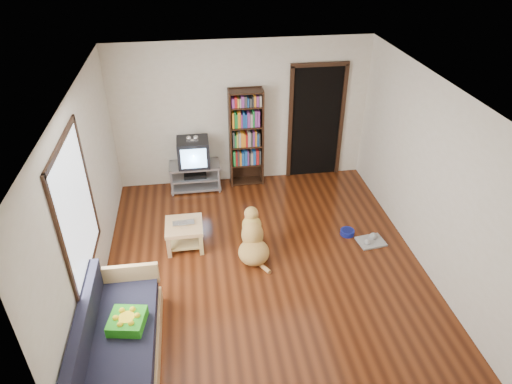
{
  "coord_description": "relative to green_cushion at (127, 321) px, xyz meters",
  "views": [
    {
      "loc": [
        -0.84,
        -4.99,
        4.39
      ],
      "look_at": [
        -0.04,
        0.53,
        0.9
      ],
      "focal_mm": 32.0,
      "sensor_mm": 36.0,
      "label": 1
    }
  ],
  "objects": [
    {
      "name": "wall_right",
      "position": [
        4.0,
        1.29,
        0.82
      ],
      "size": [
        0.0,
        5.0,
        5.0
      ],
      "primitive_type": "plane",
      "rotation": [
        1.57,
        0.0,
        -1.57
      ],
      "color": "beige",
      "rests_on": "ground"
    },
    {
      "name": "ground",
      "position": [
        1.75,
        1.29,
        -0.48
      ],
      "size": [
        5.0,
        5.0,
        0.0
      ],
      "primitive_type": "plane",
      "color": "#5B260F",
      "rests_on": "ground"
    },
    {
      "name": "crt_tv",
      "position": [
        0.85,
        3.56,
        0.26
      ],
      "size": [
        0.55,
        0.52,
        0.58
      ],
      "color": "black",
      "rests_on": "tv_stand"
    },
    {
      "name": "doorway",
      "position": [
        3.1,
        3.77,
        0.64
      ],
      "size": [
        1.03,
        0.05,
        2.19
      ],
      "color": "black",
      "rests_on": "wall_back"
    },
    {
      "name": "grey_rag",
      "position": [
        3.47,
        1.53,
        -0.47
      ],
      "size": [
        0.44,
        0.37,
        0.03
      ],
      "primitive_type": "cube",
      "rotation": [
        0.0,
        0.0,
        0.14
      ],
      "color": "#959595",
      "rests_on": "ground"
    },
    {
      "name": "window",
      "position": [
        -0.48,
        0.79,
        1.02
      ],
      "size": [
        0.03,
        1.46,
        1.7
      ],
      "color": "white",
      "rests_on": "wall_left"
    },
    {
      "name": "tv_stand",
      "position": [
        0.85,
        3.54,
        -0.21
      ],
      "size": [
        0.9,
        0.45,
        0.5
      ],
      "color": "#99999E",
      "rests_on": "ground"
    },
    {
      "name": "green_cushion",
      "position": [
        0.0,
        0.0,
        0.0
      ],
      "size": [
        0.44,
        0.44,
        0.13
      ],
      "primitive_type": "cube",
      "rotation": [
        0.0,
        0.0,
        -0.18
      ],
      "color": "green",
      "rests_on": "sofa"
    },
    {
      "name": "sofa",
      "position": [
        -0.12,
        -0.09,
        -0.22
      ],
      "size": [
        0.8,
        1.8,
        0.8
      ],
      "color": "tan",
      "rests_on": "ground"
    },
    {
      "name": "dog",
      "position": [
        1.62,
        1.52,
        -0.22
      ],
      "size": [
        0.47,
        0.89,
        0.73
      ],
      "color": "#B49245",
      "rests_on": "ground"
    },
    {
      "name": "wall_left",
      "position": [
        -0.5,
        1.29,
        0.82
      ],
      "size": [
        0.0,
        5.0,
        5.0
      ],
      "primitive_type": "plane",
      "rotation": [
        1.57,
        0.0,
        1.57
      ],
      "color": "beige",
      "rests_on": "ground"
    },
    {
      "name": "bookshelf",
      "position": [
        1.8,
        3.63,
        0.52
      ],
      "size": [
        0.6,
        0.3,
        1.8
      ],
      "color": "black",
      "rests_on": "ground"
    },
    {
      "name": "ceiling",
      "position": [
        1.75,
        1.29,
        2.12
      ],
      "size": [
        5.0,
        5.0,
        0.0
      ],
      "primitive_type": "plane",
      "rotation": [
        3.14,
        0.0,
        0.0
      ],
      "color": "white",
      "rests_on": "ground"
    },
    {
      "name": "coffee_table",
      "position": [
        0.64,
        1.87,
        -0.2
      ],
      "size": [
        0.55,
        0.55,
        0.4
      ],
      "color": "tan",
      "rests_on": "ground"
    },
    {
      "name": "dog_bowl",
      "position": [
        3.17,
        1.78,
        -0.44
      ],
      "size": [
        0.22,
        0.22,
        0.08
      ],
      "primitive_type": "cylinder",
      "color": "navy",
      "rests_on": "ground"
    },
    {
      "name": "laptop",
      "position": [
        0.64,
        1.84,
        -0.07
      ],
      "size": [
        0.33,
        0.22,
        0.03
      ],
      "primitive_type": "imported",
      "rotation": [
        0.0,
        0.0,
        0.04
      ],
      "color": "silver",
      "rests_on": "coffee_table"
    },
    {
      "name": "wall_front",
      "position": [
        1.75,
        -1.21,
        0.82
      ],
      "size": [
        4.5,
        0.0,
        4.5
      ],
      "primitive_type": "plane",
      "rotation": [
        -1.57,
        0.0,
        0.0
      ],
      "color": "beige",
      "rests_on": "ground"
    },
    {
      "name": "wall_back",
      "position": [
        1.75,
        3.79,
        0.82
      ],
      "size": [
        4.5,
        0.0,
        4.5
      ],
      "primitive_type": "plane",
      "rotation": [
        1.57,
        0.0,
        0.0
      ],
      "color": "beige",
      "rests_on": "ground"
    }
  ]
}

